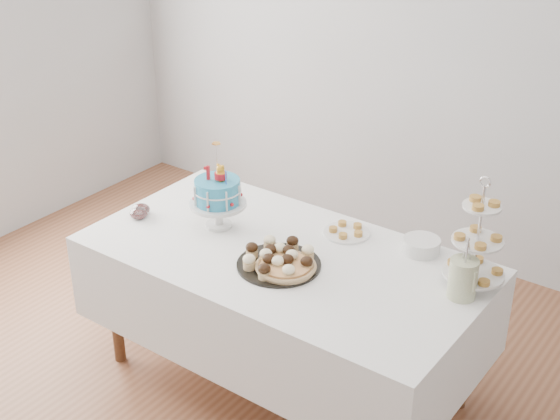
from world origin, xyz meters
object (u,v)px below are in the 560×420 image
Objects in this scene: plate_stack at (421,246)px; jam_bowl_b at (139,213)px; pie at (286,267)px; birthday_cake at (218,205)px; cupcake_tray at (279,258)px; tiered_stand at (477,241)px; pastry_plate at (347,231)px; table at (283,293)px; utensil_pitcher at (463,277)px; jam_bowl_a at (141,210)px.

plate_stack is 1.90× the size of jam_bowl_b.
jam_bowl_b is at bearing -179.14° from pie.
birthday_cake reaches higher than cupcake_tray.
tiered_stand is at bearing 28.89° from pie.
pastry_plate is (-0.70, 0.07, -0.21)m from tiered_stand.
utensil_pitcher is (0.84, 0.15, 0.33)m from table.
birthday_cake is 1.89× the size of pastry_plate.
jam_bowl_a is (-0.42, -0.14, -0.09)m from birthday_cake.
table is 0.91m from utensil_pitcher.
pie is at bearing -33.67° from birthday_cake.
tiered_stand is at bearing 17.93° from table.
pastry_plate reaches higher than table.
table is 0.88m from jam_bowl_a.
plate_stack is 0.64× the size of utensil_pitcher.
jam_bowl_a is (-1.68, -0.38, -0.20)m from tiered_stand.
pie is 3.01× the size of jam_bowl_b.
birthday_cake is 4.77× the size of jam_bowl_a.
jam_bowl_b is at bearing -157.86° from plate_stack.
tiered_stand is at bearing 111.17° from utensil_pitcher.
plate_stack is at bearing 20.37° from jam_bowl_a.
cupcake_tray is at bearing 0.07° from jam_bowl_a.
jam_bowl_a is at bearing 178.49° from pie.
birthday_cake is 0.57m from pie.
jam_bowl_a is at bearing -179.93° from cupcake_tray.
utensil_pitcher is (1.68, 0.26, 0.07)m from jam_bowl_a.
jam_bowl_a is at bearing -150.16° from utensil_pitcher.
pastry_plate is 2.49× the size of jam_bowl_b.
tiered_stand is at bearing 14.14° from jam_bowl_b.
birthday_cake reaches higher than pie.
pie is 0.86m from tiered_stand.
tiered_stand is 2.27× the size of pastry_plate.
tiered_stand is 5.71× the size of jam_bowl_a.
birthday_cake reaches higher than jam_bowl_a.
table is 20.44× the size of jam_bowl_b.
cupcake_tray is 4.24× the size of jam_bowl_a.
birthday_cake is 1.12× the size of cupcake_tray.
birthday_cake is at bearing 176.06° from table.
pastry_plate is at bearing 78.59° from cupcake_tray.
tiered_stand reaches higher than utensil_pitcher.
pastry_plate is at bearing 12.12° from birthday_cake.
cupcake_tray is at bearing -154.44° from tiered_stand.
plate_stack is at bearing 157.92° from tiered_stand.
birthday_cake is at bearing -150.97° from pastry_plate.
jam_bowl_b is (-0.39, -0.17, -0.09)m from birthday_cake.
plate_stack is (0.41, 0.53, 0.01)m from pie.
cupcake_tray is (0.48, -0.13, -0.08)m from birthday_cake.
cupcake_tray is at bearing 2.64° from jam_bowl_b.
plate_stack is 1.45m from jam_bowl_a.
utensil_pitcher is at bearing -89.85° from tiered_stand.
plate_stack is (0.47, 0.51, -0.01)m from cupcake_tray.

